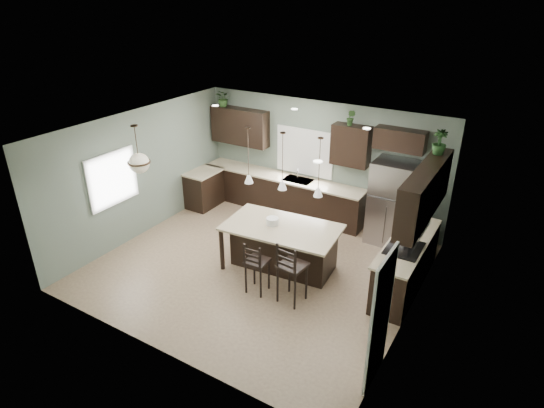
{
  "coord_description": "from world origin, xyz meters",
  "views": [
    {
      "loc": [
        4.23,
        -6.45,
        5.05
      ],
      "look_at": [
        0.1,
        0.4,
        1.25
      ],
      "focal_mm": 30.0,
      "sensor_mm": 36.0,
      "label": 1
    }
  ],
  "objects_px": {
    "refrigerator": "(392,203)",
    "serving_dish": "(272,221)",
    "kitchen_island": "(282,247)",
    "bar_stool_center": "(257,267)",
    "bar_stool_right": "(292,272)",
    "plant_back_left": "(224,98)"
  },
  "relations": [
    {
      "from": "refrigerator",
      "to": "serving_dish",
      "type": "distance_m",
      "value": 2.73
    },
    {
      "from": "refrigerator",
      "to": "serving_dish",
      "type": "relative_size",
      "value": 7.71
    },
    {
      "from": "kitchen_island",
      "to": "bar_stool_center",
      "type": "bearing_deg",
      "value": -94.22
    },
    {
      "from": "kitchen_island",
      "to": "bar_stool_center",
      "type": "distance_m",
      "value": 0.9
    },
    {
      "from": "serving_dish",
      "to": "bar_stool_center",
      "type": "xyz_separation_m",
      "value": [
        0.21,
        -0.88,
        -0.47
      ]
    },
    {
      "from": "kitchen_island",
      "to": "bar_stool_right",
      "type": "bearing_deg",
      "value": -55.11
    },
    {
      "from": "plant_back_left",
      "to": "serving_dish",
      "type": "bearing_deg",
      "value": -39.74
    },
    {
      "from": "refrigerator",
      "to": "bar_stool_right",
      "type": "bearing_deg",
      "value": -104.96
    },
    {
      "from": "bar_stool_right",
      "to": "plant_back_left",
      "type": "relative_size",
      "value": 2.99
    },
    {
      "from": "kitchen_island",
      "to": "plant_back_left",
      "type": "xyz_separation_m",
      "value": [
        -3.02,
        2.33,
        2.14
      ]
    },
    {
      "from": "plant_back_left",
      "to": "bar_stool_right",
      "type": "bearing_deg",
      "value": -40.35
    },
    {
      "from": "serving_dish",
      "to": "bar_stool_right",
      "type": "height_order",
      "value": "bar_stool_right"
    },
    {
      "from": "kitchen_island",
      "to": "bar_stool_right",
      "type": "xyz_separation_m",
      "value": [
        0.69,
        -0.82,
        0.14
      ]
    },
    {
      "from": "refrigerator",
      "to": "plant_back_left",
      "type": "distance_m",
      "value": 4.81
    },
    {
      "from": "kitchen_island",
      "to": "serving_dish",
      "type": "bearing_deg",
      "value": 180.0
    },
    {
      "from": "refrigerator",
      "to": "bar_stool_right",
      "type": "distance_m",
      "value": 3.08
    },
    {
      "from": "plant_back_left",
      "to": "kitchen_island",
      "type": "bearing_deg",
      "value": -37.63
    },
    {
      "from": "refrigerator",
      "to": "kitchen_island",
      "type": "distance_m",
      "value": 2.64
    },
    {
      "from": "kitchen_island",
      "to": "plant_back_left",
      "type": "bearing_deg",
      "value": 137.34
    },
    {
      "from": "plant_back_left",
      "to": "bar_stool_center",
      "type": "bearing_deg",
      "value": -46.78
    },
    {
      "from": "bar_stool_center",
      "to": "plant_back_left",
      "type": "height_order",
      "value": "plant_back_left"
    },
    {
      "from": "serving_dish",
      "to": "plant_back_left",
      "type": "relative_size",
      "value": 0.6
    }
  ]
}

